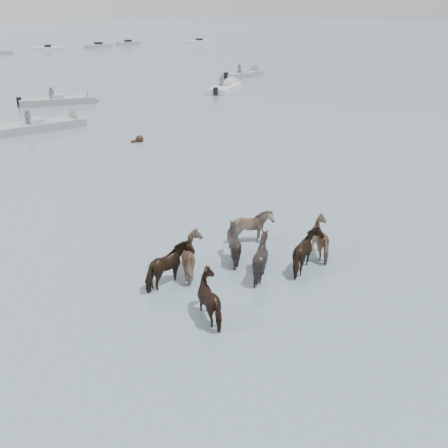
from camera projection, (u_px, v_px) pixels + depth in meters
ground at (244, 277)px, 14.16m from camera, size 400.00×400.00×0.00m
pony_herd at (247, 256)px, 14.30m from camera, size 6.06×3.85×1.30m
swimming_pony at (139, 140)px, 27.91m from camera, size 0.72×0.44×0.44m
motorboat_b at (49, 125)px, 30.71m from camera, size 6.25×1.79×1.92m
motorboat_c at (69, 100)px, 38.35m from camera, size 6.06×3.49×1.92m
motorboat_d at (228, 87)px, 44.28m from camera, size 5.22×4.07×1.92m
motorboat_e at (247, 74)px, 52.34m from camera, size 5.32×1.99×1.92m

